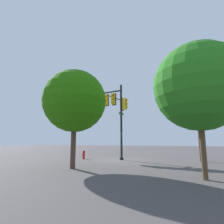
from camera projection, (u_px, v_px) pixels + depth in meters
ground_plane at (122, 160)px, 16.78m from camera, size 120.00×120.00×0.00m
signal_pole_assembly at (106, 105)px, 18.45m from camera, size 5.41×1.23×7.17m
utility_pole at (198, 110)px, 15.99m from camera, size 0.64×1.76×8.49m
fire_hydrant at (84, 155)px, 17.65m from camera, size 0.33×0.24×0.83m
tree_near at (75, 101)px, 11.99m from camera, size 4.10×4.10×6.36m
tree_mid at (198, 87)px, 8.63m from camera, size 4.20×4.20×6.33m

